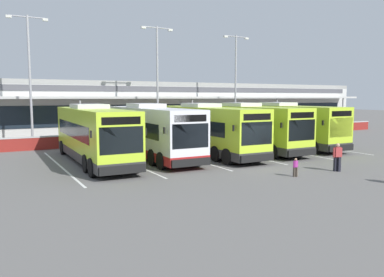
# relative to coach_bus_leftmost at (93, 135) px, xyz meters

# --- Properties ---
(ground_plane) EXTENTS (200.00, 200.00, 0.00)m
(ground_plane) POSITION_rel_coach_bus_leftmost_xyz_m (8.31, -6.34, -1.79)
(ground_plane) COLOR #605E5B
(terminal_building) EXTENTS (70.00, 13.00, 6.00)m
(terminal_building) POSITION_rel_coach_bus_leftmost_xyz_m (8.31, 20.56, 1.23)
(terminal_building) COLOR silver
(terminal_building) RESTS_ON ground
(red_barrier_wall) EXTENTS (60.00, 0.40, 1.10)m
(red_barrier_wall) POSITION_rel_coach_bus_leftmost_xyz_m (8.31, 8.16, -1.23)
(red_barrier_wall) COLOR maroon
(red_barrier_wall) RESTS_ON ground
(coach_bus_leftmost) EXTENTS (3.06, 12.20, 3.78)m
(coach_bus_leftmost) POSITION_rel_coach_bus_leftmost_xyz_m (0.00, 0.00, 0.00)
(coach_bus_leftmost) COLOR #B7DB2D
(coach_bus_leftmost) RESTS_ON ground
(coach_bus_left_centre) EXTENTS (3.06, 12.20, 3.78)m
(coach_bus_left_centre) POSITION_rel_coach_bus_leftmost_xyz_m (4.11, 0.21, 0.00)
(coach_bus_left_centre) COLOR silver
(coach_bus_left_centre) RESTS_ON ground
(coach_bus_centre) EXTENTS (3.06, 12.20, 3.78)m
(coach_bus_centre) POSITION_rel_coach_bus_leftmost_xyz_m (8.39, -0.36, 0.00)
(coach_bus_centre) COLOR #B7DB2D
(coach_bus_centre) RESTS_ON ground
(coach_bus_right_centre) EXTENTS (3.06, 12.20, 3.78)m
(coach_bus_right_centre) POSITION_rel_coach_bus_leftmost_xyz_m (12.46, 0.00, 0.00)
(coach_bus_right_centre) COLOR #B7DB2D
(coach_bus_right_centre) RESTS_ON ground
(coach_bus_rightmost) EXTENTS (3.06, 12.20, 3.78)m
(coach_bus_rightmost) POSITION_rel_coach_bus_leftmost_xyz_m (16.68, 0.33, 0.00)
(coach_bus_rightmost) COLOR #B7DB2D
(coach_bus_rightmost) RESTS_ON ground
(bay_stripe_far_west) EXTENTS (0.14, 13.00, 0.01)m
(bay_stripe_far_west) POSITION_rel_coach_bus_leftmost_xyz_m (-2.19, -0.34, -1.78)
(bay_stripe_far_west) COLOR silver
(bay_stripe_far_west) RESTS_ON ground
(bay_stripe_west) EXTENTS (0.14, 13.00, 0.01)m
(bay_stripe_west) POSITION_rel_coach_bus_leftmost_xyz_m (2.01, -0.34, -1.78)
(bay_stripe_west) COLOR silver
(bay_stripe_west) RESTS_ON ground
(bay_stripe_mid_west) EXTENTS (0.14, 13.00, 0.01)m
(bay_stripe_mid_west) POSITION_rel_coach_bus_leftmost_xyz_m (6.21, -0.34, -1.78)
(bay_stripe_mid_west) COLOR silver
(bay_stripe_mid_west) RESTS_ON ground
(bay_stripe_centre) EXTENTS (0.14, 13.00, 0.01)m
(bay_stripe_centre) POSITION_rel_coach_bus_leftmost_xyz_m (10.41, -0.34, -1.78)
(bay_stripe_centre) COLOR silver
(bay_stripe_centre) RESTS_ON ground
(bay_stripe_mid_east) EXTENTS (0.14, 13.00, 0.01)m
(bay_stripe_mid_east) POSITION_rel_coach_bus_leftmost_xyz_m (14.61, -0.34, -1.78)
(bay_stripe_mid_east) COLOR silver
(bay_stripe_mid_east) RESTS_ON ground
(bay_stripe_east) EXTENTS (0.14, 13.00, 0.01)m
(bay_stripe_east) POSITION_rel_coach_bus_leftmost_xyz_m (18.81, -0.34, -1.78)
(bay_stripe_east) COLOR silver
(bay_stripe_east) RESTS_ON ground
(pedestrian_child) EXTENTS (0.33, 0.18, 1.00)m
(pedestrian_child) POSITION_rel_coach_bus_leftmost_xyz_m (8.24, -9.72, -1.24)
(pedestrian_child) COLOR #4C4238
(pedestrian_child) RESTS_ON ground
(pedestrian_near_bin) EXTENTS (0.54, 0.38, 1.62)m
(pedestrian_near_bin) POSITION_rel_coach_bus_leftmost_xyz_m (11.41, -9.77, -0.91)
(pedestrian_near_bin) COLOR black
(pedestrian_near_bin) RESTS_ON ground
(lamp_post_west) EXTENTS (3.24, 0.28, 11.00)m
(lamp_post_west) POSITION_rel_coach_bus_leftmost_xyz_m (-2.54, 10.41, 4.50)
(lamp_post_west) COLOR #9E9EA3
(lamp_post_west) RESTS_ON ground
(lamp_post_centre) EXTENTS (3.24, 0.28, 11.00)m
(lamp_post_centre) POSITION_rel_coach_bus_leftmost_xyz_m (8.87, 9.76, 4.50)
(lamp_post_centre) COLOR #9E9EA3
(lamp_post_centre) RESTS_ON ground
(lamp_post_east) EXTENTS (3.24, 0.28, 11.00)m
(lamp_post_east) POSITION_rel_coach_bus_leftmost_xyz_m (18.66, 10.49, 4.50)
(lamp_post_east) COLOR #9E9EA3
(lamp_post_east) RESTS_ON ground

